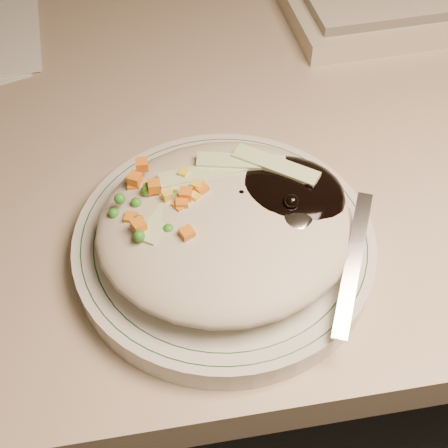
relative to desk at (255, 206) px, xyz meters
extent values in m
cube|color=tan|center=(0.00, 0.00, 0.18)|extent=(1.40, 0.70, 0.04)
cylinder|color=silver|center=(-0.08, -0.22, 0.21)|extent=(0.23, 0.23, 0.02)
torus|color=#144723|center=(-0.08, -0.22, 0.22)|extent=(0.22, 0.22, 0.00)
torus|color=#144723|center=(-0.08, -0.22, 0.22)|extent=(0.20, 0.20, 0.00)
ellipsoid|color=#B6AC93|center=(-0.08, -0.22, 0.24)|extent=(0.19, 0.18, 0.04)
ellipsoid|color=black|center=(-0.03, -0.21, 0.25)|extent=(0.10, 0.09, 0.03)
ellipsoid|color=orange|center=(-0.12, -0.20, 0.24)|extent=(0.08, 0.08, 0.02)
sphere|color=black|center=(-0.06, -0.21, 0.25)|extent=(0.01, 0.01, 0.01)
sphere|color=black|center=(-0.03, -0.20, 0.25)|extent=(0.01, 0.01, 0.01)
sphere|color=black|center=(-0.01, -0.21, 0.26)|extent=(0.01, 0.01, 0.01)
sphere|color=black|center=(-0.02, -0.19, 0.25)|extent=(0.01, 0.01, 0.01)
sphere|color=black|center=(-0.03, -0.22, 0.26)|extent=(0.01, 0.01, 0.01)
sphere|color=black|center=(-0.04, -0.21, 0.25)|extent=(0.01, 0.01, 0.01)
sphere|color=black|center=(-0.02, -0.20, 0.25)|extent=(0.01, 0.01, 0.01)
cube|color=orange|center=(-0.12, -0.19, 0.26)|extent=(0.01, 0.01, 0.01)
cube|color=orange|center=(-0.11, -0.22, 0.25)|extent=(0.01, 0.01, 0.01)
cube|color=orange|center=(-0.14, -0.18, 0.26)|extent=(0.01, 0.01, 0.01)
cube|color=orange|center=(-0.10, -0.20, 0.26)|extent=(0.01, 0.01, 0.01)
cube|color=orange|center=(-0.11, -0.21, 0.26)|extent=(0.01, 0.01, 0.01)
cube|color=orange|center=(-0.14, -0.17, 0.25)|extent=(0.01, 0.01, 0.01)
cube|color=orange|center=(-0.13, -0.19, 0.26)|extent=(0.01, 0.01, 0.01)
cube|color=orange|center=(-0.11, -0.21, 0.26)|extent=(0.01, 0.01, 0.01)
cube|color=orange|center=(-0.09, -0.20, 0.26)|extent=(0.01, 0.01, 0.01)
cube|color=orange|center=(-0.13, -0.17, 0.26)|extent=(0.01, 0.01, 0.01)
cube|color=orange|center=(-0.14, -0.23, 0.26)|extent=(0.01, 0.01, 0.01)
cube|color=orange|center=(-0.11, -0.24, 0.26)|extent=(0.01, 0.01, 0.01)
cube|color=orange|center=(-0.14, -0.21, 0.25)|extent=(0.01, 0.01, 0.01)
cube|color=orange|center=(-0.14, -0.18, 0.25)|extent=(0.01, 0.01, 0.01)
sphere|color=#388C28|center=(-0.11, -0.20, 0.25)|extent=(0.01, 0.01, 0.01)
sphere|color=#388C28|center=(-0.14, -0.24, 0.26)|extent=(0.01, 0.01, 0.01)
sphere|color=#388C28|center=(-0.14, -0.20, 0.26)|extent=(0.01, 0.01, 0.01)
sphere|color=#388C28|center=(-0.15, -0.20, 0.26)|extent=(0.01, 0.01, 0.01)
sphere|color=#388C28|center=(-0.11, -0.20, 0.25)|extent=(0.01, 0.01, 0.01)
sphere|color=#388C28|center=(-0.10, -0.23, 0.25)|extent=(0.01, 0.01, 0.01)
sphere|color=#388C28|center=(-0.12, -0.21, 0.25)|extent=(0.01, 0.01, 0.01)
sphere|color=#388C28|center=(-0.13, -0.22, 0.25)|extent=(0.01, 0.01, 0.01)
sphere|color=#388C28|center=(-0.16, -0.20, 0.25)|extent=(0.01, 0.01, 0.01)
sphere|color=#388C28|center=(-0.13, -0.19, 0.26)|extent=(0.01, 0.01, 0.01)
sphere|color=#388C28|center=(-0.13, -0.19, 0.26)|extent=(0.01, 0.01, 0.01)
sphere|color=#388C28|center=(-0.14, -0.22, 0.25)|extent=(0.01, 0.01, 0.01)
sphere|color=#388C28|center=(-0.12, -0.23, 0.26)|extent=(0.01, 0.01, 0.01)
sphere|color=#388C28|center=(-0.09, -0.18, 0.25)|extent=(0.01, 0.01, 0.01)
cube|color=yellow|center=(-0.11, -0.20, 0.25)|extent=(0.01, 0.01, 0.01)
cube|color=yellow|center=(-0.10, -0.21, 0.26)|extent=(0.01, 0.01, 0.01)
cube|color=yellow|center=(-0.12, -0.19, 0.25)|extent=(0.01, 0.01, 0.01)
cube|color=yellow|center=(-0.12, -0.20, 0.26)|extent=(0.01, 0.01, 0.01)
cube|color=yellow|center=(-0.12, -0.21, 0.25)|extent=(0.01, 0.01, 0.01)
cube|color=yellow|center=(-0.09, -0.20, 0.26)|extent=(0.01, 0.01, 0.01)
cube|color=yellow|center=(-0.10, -0.18, 0.26)|extent=(0.01, 0.01, 0.01)
cube|color=yellow|center=(-0.11, -0.21, 0.25)|extent=(0.01, 0.01, 0.01)
cube|color=#B2D18C|center=(-0.09, -0.18, 0.26)|extent=(0.07, 0.02, 0.00)
cube|color=#B2D18C|center=(-0.06, -0.18, 0.26)|extent=(0.07, 0.03, 0.00)
cube|color=#B2D18C|center=(-0.12, -0.21, 0.26)|extent=(0.05, 0.06, 0.00)
cube|color=#B2D18C|center=(-0.03, -0.19, 0.26)|extent=(0.06, 0.05, 0.00)
ellipsoid|color=silver|center=(-0.03, -0.23, 0.25)|extent=(0.05, 0.06, 0.01)
cube|color=silver|center=(0.01, -0.27, 0.24)|extent=(0.06, 0.11, 0.03)
camera|label=1|loc=(-0.13, -0.51, 0.60)|focal=50.00mm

